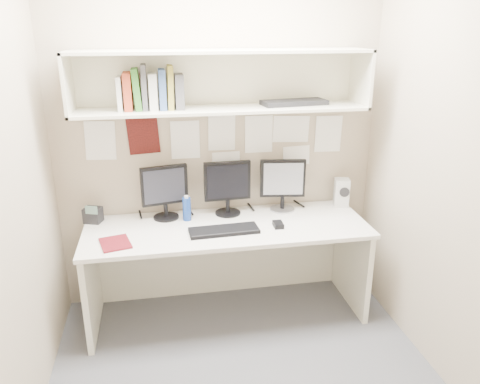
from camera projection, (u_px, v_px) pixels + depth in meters
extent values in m
cube|color=#4A4B50|center=(244.00, 371.00, 2.97)|extent=(2.40, 2.00, 0.01)
cube|color=tan|center=(219.00, 136.00, 3.46)|extent=(2.40, 0.02, 2.60)
cube|color=tan|center=(299.00, 264.00, 1.61)|extent=(2.40, 0.02, 2.60)
cube|color=tan|center=(8.00, 189.00, 2.33)|extent=(0.02, 2.00, 2.60)
cube|color=tan|center=(446.00, 165.00, 2.73)|extent=(0.02, 2.00, 2.60)
cube|color=silver|center=(227.00, 227.00, 3.32)|extent=(2.00, 0.70, 0.03)
cube|color=beige|center=(221.00, 253.00, 3.75)|extent=(1.96, 0.02, 0.70)
cube|color=beige|center=(222.00, 109.00, 3.20)|extent=(2.00, 0.38, 0.02)
cube|color=beige|center=(222.00, 51.00, 3.07)|extent=(2.00, 0.38, 0.02)
cube|color=beige|center=(218.00, 78.00, 3.30)|extent=(2.00, 0.02, 0.40)
cube|color=beige|center=(68.00, 84.00, 2.97)|extent=(0.02, 0.38, 0.40)
cube|color=beige|center=(361.00, 78.00, 3.30)|extent=(0.02, 0.38, 0.40)
cylinder|color=black|center=(166.00, 217.00, 3.45)|extent=(0.19, 0.19, 0.01)
cylinder|color=black|center=(166.00, 210.00, 3.43)|extent=(0.03, 0.03, 0.09)
cube|color=black|center=(164.00, 185.00, 3.38)|extent=(0.34, 0.10, 0.29)
cube|color=black|center=(164.00, 186.00, 3.36)|extent=(0.29, 0.07, 0.25)
cylinder|color=black|center=(228.00, 213.00, 3.53)|extent=(0.19, 0.19, 0.01)
cylinder|color=black|center=(228.00, 206.00, 3.51)|extent=(0.03, 0.03, 0.10)
cube|color=black|center=(227.00, 181.00, 3.45)|extent=(0.35, 0.05, 0.29)
cube|color=black|center=(228.00, 182.00, 3.43)|extent=(0.30, 0.02, 0.25)
cylinder|color=#A5A5AA|center=(282.00, 209.00, 3.60)|extent=(0.19, 0.19, 0.01)
cylinder|color=black|center=(282.00, 202.00, 3.58)|extent=(0.03, 0.03, 0.09)
cube|color=black|center=(283.00, 178.00, 3.53)|extent=(0.34, 0.08, 0.29)
cube|color=silver|center=(283.00, 179.00, 3.51)|extent=(0.30, 0.05, 0.25)
cube|color=black|center=(224.00, 230.00, 3.21)|extent=(0.48, 0.19, 0.02)
cube|color=black|center=(278.00, 225.00, 3.29)|extent=(0.07, 0.11, 0.03)
cube|color=#B4B4B0|center=(341.00, 192.00, 3.65)|extent=(0.13, 0.13, 0.22)
cylinder|color=black|center=(345.00, 192.00, 3.59)|extent=(0.08, 0.02, 0.08)
cylinder|color=navy|center=(187.00, 209.00, 3.38)|extent=(0.06, 0.06, 0.17)
cylinder|color=white|center=(186.00, 197.00, 3.35)|extent=(0.03, 0.03, 0.02)
cube|color=#5C0F16|center=(115.00, 243.00, 3.04)|extent=(0.23, 0.26, 0.01)
cube|color=black|center=(93.00, 215.00, 3.36)|extent=(0.14, 0.13, 0.11)
cube|color=#4C6659|center=(91.00, 210.00, 3.29)|extent=(0.09, 0.04, 0.06)
cube|color=silver|center=(120.00, 93.00, 3.06)|extent=(0.03, 0.18, 0.22)
cube|color=#A0351D|center=(128.00, 91.00, 3.07)|extent=(0.05, 0.18, 0.24)
cube|color=#2D6A23|center=(137.00, 89.00, 3.07)|extent=(0.04, 0.18, 0.27)
cube|color=#424246|center=(144.00, 87.00, 3.08)|extent=(0.03, 0.18, 0.29)
cube|color=beige|center=(153.00, 91.00, 3.09)|extent=(0.05, 0.18, 0.24)
cube|color=#365087|center=(162.00, 89.00, 3.10)|extent=(0.04, 0.18, 0.26)
cube|color=olive|center=(170.00, 87.00, 3.11)|extent=(0.04, 0.18, 0.28)
cube|color=#474649|center=(179.00, 91.00, 3.12)|extent=(0.06, 0.18, 0.23)
cube|color=black|center=(294.00, 102.00, 3.30)|extent=(0.48, 0.24, 0.03)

